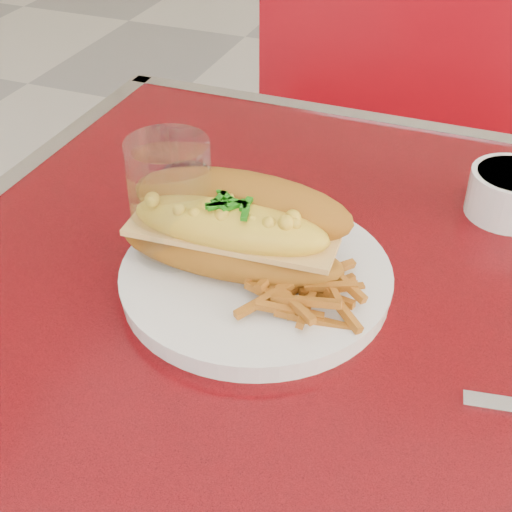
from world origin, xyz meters
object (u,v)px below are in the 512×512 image
(diner_table, at_px, (441,410))
(mac_hoagie, at_px, (234,227))
(gravy_ramekin, at_px, (511,192))
(booth_bench_far, at_px, (479,251))
(fork, at_px, (315,289))
(water_tumbler, at_px, (172,208))
(sauce_cup_left, at_px, (187,182))
(dinner_plate, at_px, (256,277))

(diner_table, relative_size, mac_hoagie, 4.93)
(diner_table, bearing_deg, gravy_ramekin, 83.77)
(booth_bench_far, distance_m, gravy_ramekin, 0.80)
(fork, bearing_deg, diner_table, -70.64)
(mac_hoagie, bearing_deg, gravy_ramekin, 38.71)
(fork, relative_size, gravy_ramekin, 1.22)
(booth_bench_far, xyz_separation_m, mac_hoagie, (-0.24, -0.85, 0.55))
(gravy_ramekin, xyz_separation_m, water_tumbler, (-0.33, -0.24, 0.05))
(fork, xyz_separation_m, gravy_ramekin, (0.17, 0.25, 0.01))
(gravy_ramekin, xyz_separation_m, sauce_cup_left, (-0.39, -0.10, -0.01))
(booth_bench_far, height_order, dinner_plate, booth_bench_far)
(diner_table, relative_size, booth_bench_far, 1.03)
(booth_bench_far, bearing_deg, sauce_cup_left, -117.02)
(mac_hoagie, height_order, sauce_cup_left, mac_hoagie)
(water_tumbler, bearing_deg, diner_table, 8.39)
(fork, height_order, gravy_ramekin, gravy_ramekin)
(booth_bench_far, bearing_deg, diner_table, -90.00)
(diner_table, xyz_separation_m, mac_hoagie, (-0.24, -0.04, 0.23))
(fork, height_order, sauce_cup_left, sauce_cup_left)
(diner_table, distance_m, gravy_ramekin, 0.28)
(gravy_ramekin, bearing_deg, sauce_cup_left, -165.09)
(sauce_cup_left, bearing_deg, diner_table, -14.52)
(dinner_plate, relative_size, water_tumbler, 2.48)
(diner_table, bearing_deg, booth_bench_far, 90.00)
(gravy_ramekin, bearing_deg, water_tumbler, -143.81)
(booth_bench_far, xyz_separation_m, sauce_cup_left, (-0.37, -0.72, 0.50))
(booth_bench_far, xyz_separation_m, fork, (-0.15, -0.86, 0.50))
(fork, height_order, water_tumbler, water_tumbler)
(mac_hoagie, height_order, water_tumbler, water_tumbler)
(fork, bearing_deg, sauce_cup_left, 55.04)
(diner_table, height_order, fork, fork)
(fork, distance_m, sauce_cup_left, 0.26)
(diner_table, xyz_separation_m, dinner_plate, (-0.21, -0.05, 0.17))
(booth_bench_far, relative_size, gravy_ramekin, 10.79)
(diner_table, xyz_separation_m, sauce_cup_left, (-0.37, 0.09, 0.18))
(water_tumbler, bearing_deg, sauce_cup_left, 111.06)
(dinner_plate, bearing_deg, mac_hoagie, 166.31)
(diner_table, bearing_deg, water_tumbler, -171.61)
(booth_bench_far, bearing_deg, water_tumbler, -109.97)
(fork, relative_size, water_tumbler, 0.89)
(diner_table, relative_size, sauce_cup_left, 14.62)
(diner_table, bearing_deg, dinner_plate, -167.41)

